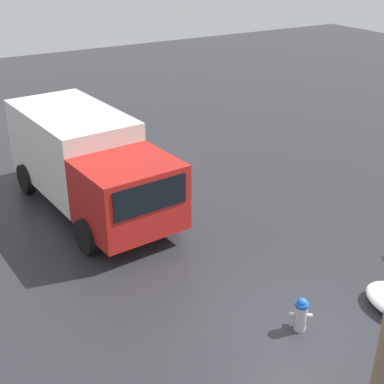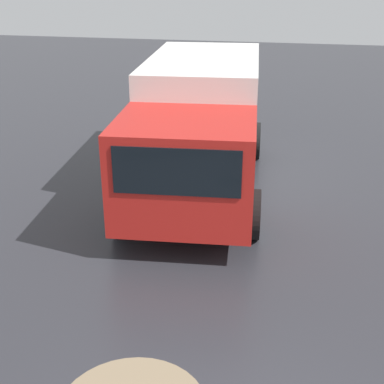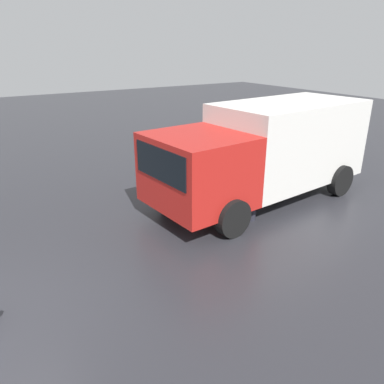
# 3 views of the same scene
# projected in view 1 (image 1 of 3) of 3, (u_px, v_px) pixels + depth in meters

# --- Properties ---
(ground_plane) EXTENTS (60.00, 60.00, 0.00)m
(ground_plane) POSITION_uv_depth(u_px,v_px,m) (299.00, 329.00, 10.74)
(ground_plane) COLOR #28282D
(fire_hydrant) EXTENTS (0.39, 0.41, 0.74)m
(fire_hydrant) POSITION_uv_depth(u_px,v_px,m) (301.00, 313.00, 10.58)
(fire_hydrant) COLOR #B7B7BC
(fire_hydrant) RESTS_ON ground_plane
(delivery_truck) EXTENTS (6.67, 3.03, 2.65)m
(delivery_truck) POSITION_uv_depth(u_px,v_px,m) (87.00, 160.00, 14.97)
(delivery_truck) COLOR red
(delivery_truck) RESTS_ON ground_plane
(pedestrian) EXTENTS (0.39, 0.39, 1.81)m
(pedestrian) POSITION_uv_depth(u_px,v_px,m) (136.00, 184.00, 14.65)
(pedestrian) COLOR #23232D
(pedestrian) RESTS_ON ground_plane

